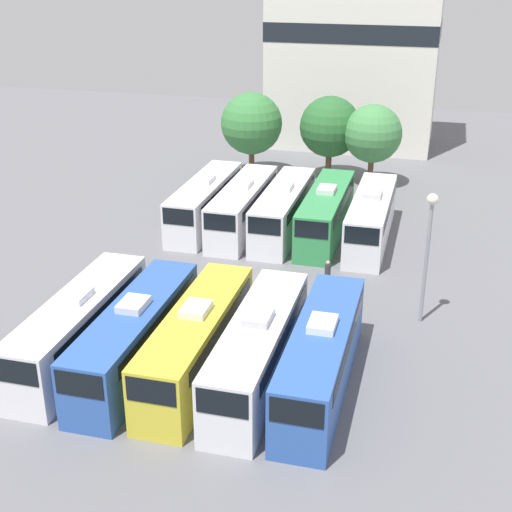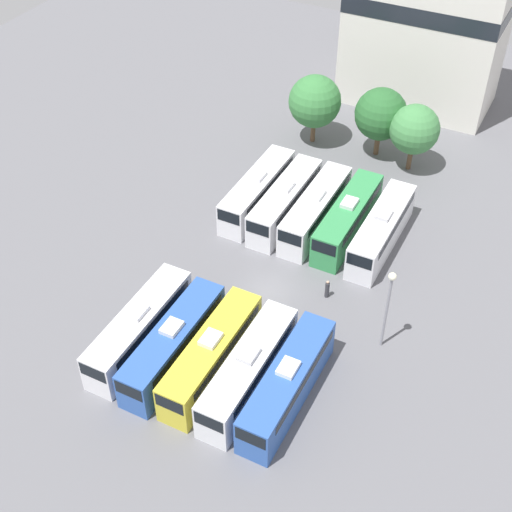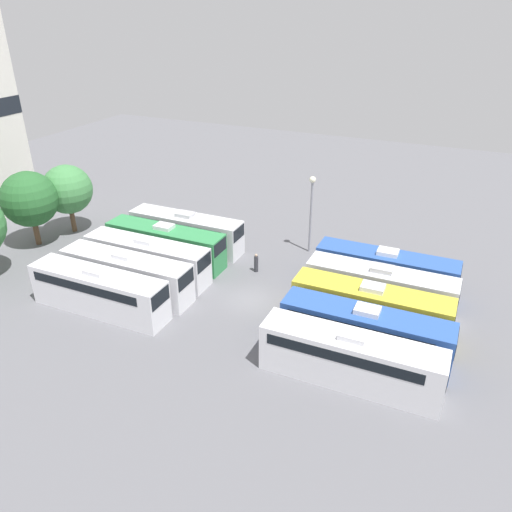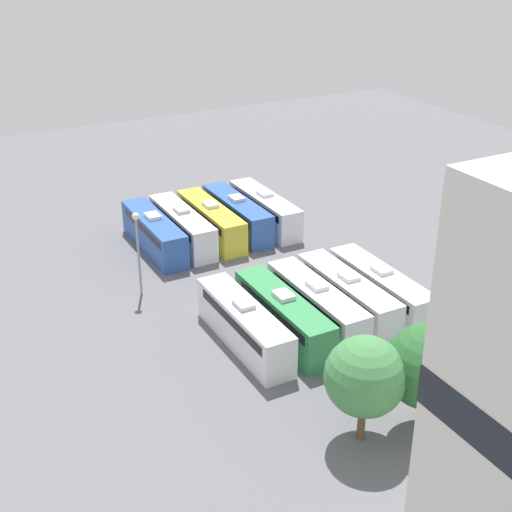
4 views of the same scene
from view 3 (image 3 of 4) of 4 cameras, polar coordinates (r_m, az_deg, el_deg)
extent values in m
plane|color=slate|center=(39.60, -0.69, -5.05)|extent=(110.69, 110.69, 0.00)
cube|color=silver|center=(31.51, 10.71, -11.57)|extent=(2.44, 11.09, 3.24)
cube|color=black|center=(31.00, 10.35, -10.13)|extent=(2.48, 9.43, 0.71)
cube|color=black|center=(30.62, 21.14, -12.34)|extent=(2.15, 0.08, 1.14)
cube|color=silver|center=(30.44, 11.00, -8.92)|extent=(1.20, 1.60, 0.35)
cube|color=#2D56A8|center=(33.92, 12.31, -8.61)|extent=(2.44, 11.09, 3.24)
cube|color=black|center=(33.44, 12.00, -7.24)|extent=(2.48, 9.43, 0.71)
cube|color=black|center=(33.12, 21.91, -9.22)|extent=(2.15, 0.08, 1.14)
cube|color=silver|center=(32.92, 12.61, -6.07)|extent=(1.20, 1.60, 0.35)
cube|color=gold|center=(36.43, 12.92, -5.95)|extent=(2.44, 11.09, 3.24)
cube|color=black|center=(35.99, 12.63, -4.63)|extent=(2.48, 9.43, 0.71)
cube|color=black|center=(35.64, 21.80, -6.45)|extent=(2.15, 0.08, 1.14)
cube|color=silver|center=(35.50, 13.21, -3.51)|extent=(1.20, 1.60, 0.35)
cube|color=silver|center=(38.97, 13.94, -3.73)|extent=(2.44, 11.09, 3.24)
cube|color=black|center=(38.55, 13.69, -2.48)|extent=(2.48, 9.43, 0.71)
cube|color=black|center=(38.24, 22.21, -4.14)|extent=(2.15, 0.08, 1.14)
cube|color=#B2B2B7|center=(38.10, 14.24, -1.41)|extent=(1.20, 1.60, 0.35)
cube|color=#2D56A8|center=(41.53, 14.56, -1.78)|extent=(2.44, 11.09, 3.24)
cube|color=black|center=(41.14, 14.33, -0.59)|extent=(2.48, 9.43, 0.71)
cube|color=black|center=(40.83, 22.30, -2.13)|extent=(2.15, 0.08, 1.14)
cube|color=white|center=(40.72, 14.84, 0.44)|extent=(1.20, 1.60, 0.35)
cube|color=white|center=(39.31, -17.48, -3.95)|extent=(2.44, 11.09, 3.24)
cube|color=black|center=(39.03, -17.98, -2.70)|extent=(2.48, 9.43, 0.71)
cube|color=black|center=(35.73, -10.89, -4.71)|extent=(2.15, 0.08, 1.14)
cube|color=silver|center=(38.45, -17.85, -1.65)|extent=(1.20, 1.60, 0.35)
cube|color=white|center=(41.04, -14.56, -2.14)|extent=(2.44, 11.09, 3.24)
cube|color=black|center=(40.78, -15.01, -0.94)|extent=(2.48, 9.43, 0.71)
cube|color=black|center=(37.68, -8.03, -2.68)|extent=(2.15, 0.08, 1.14)
cube|color=silver|center=(40.22, -14.85, 0.09)|extent=(1.20, 1.60, 0.35)
cube|color=silver|center=(43.12, -12.32, -0.39)|extent=(2.44, 11.09, 3.24)
cube|color=black|center=(42.87, -12.74, 0.77)|extent=(2.48, 9.43, 0.71)
cube|color=black|center=(39.92, -5.96, -0.74)|extent=(2.15, 0.08, 1.14)
cube|color=silver|center=(42.35, -12.55, 1.77)|extent=(1.20, 1.60, 0.35)
cube|color=#338C4C|center=(45.38, -10.29, 1.25)|extent=(2.44, 11.09, 3.24)
cube|color=black|center=(45.14, -10.67, 2.36)|extent=(2.48, 9.43, 0.71)
cube|color=black|center=(42.32, -4.13, 1.03)|extent=(2.15, 0.08, 1.14)
cube|color=silver|center=(44.64, -10.47, 3.33)|extent=(1.20, 1.60, 0.35)
cube|color=silver|center=(47.67, -7.98, 2.74)|extent=(2.44, 11.09, 3.24)
cube|color=black|center=(47.44, -8.33, 3.80)|extent=(2.48, 9.43, 0.71)
cube|color=black|center=(44.80, -1.99, 2.62)|extent=(2.15, 0.08, 1.14)
cube|color=#B2B2B7|center=(46.97, -8.12, 4.73)|extent=(1.20, 1.60, 0.35)
cylinder|color=#333338|center=(43.31, 0.02, -0.91)|extent=(0.36, 0.36, 1.47)
sphere|color=tan|center=(42.91, 0.02, 0.10)|extent=(0.24, 0.24, 0.24)
cylinder|color=gray|center=(46.01, 6.26, 4.39)|extent=(0.20, 0.20, 6.87)
sphere|color=#EAE5C6|center=(44.75, 6.50, 8.66)|extent=(0.60, 0.60, 0.60)
cylinder|color=brown|center=(52.50, -23.82, 2.67)|extent=(0.52, 0.52, 2.80)
sphere|color=#28602D|center=(51.38, -24.48, 5.94)|extent=(5.22, 5.22, 5.22)
cylinder|color=brown|center=(54.14, -20.22, 4.06)|extent=(0.48, 0.48, 2.81)
sphere|color=#428447|center=(53.09, -20.75, 7.13)|extent=(4.85, 4.85, 4.85)
camera|label=1|loc=(46.66, 55.60, 13.27)|focal=50.00mm
camera|label=2|loc=(57.31, 62.16, 35.41)|focal=50.00mm
camera|label=4|loc=(85.45, -27.68, 29.57)|focal=50.00mm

